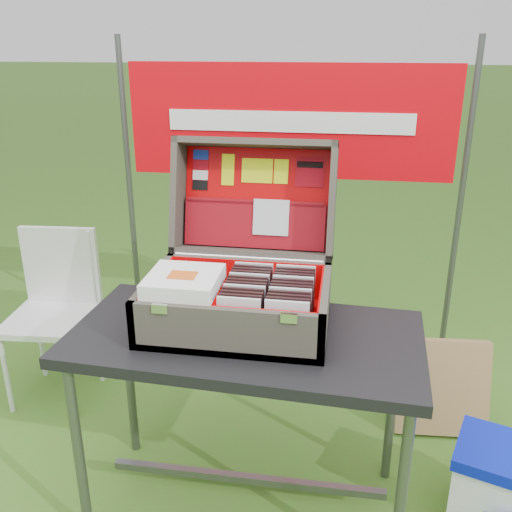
% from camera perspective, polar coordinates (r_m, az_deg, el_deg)
% --- Properties ---
extents(ground, '(80.00, 80.00, 0.00)m').
position_cam_1_polar(ground, '(2.43, -0.24, -22.87)').
color(ground, '#446620').
rests_on(ground, ground).
extents(table, '(1.22, 0.66, 0.74)m').
position_cam_1_polar(table, '(2.16, -1.00, -16.41)').
color(table, black).
rests_on(table, ground).
extents(table_top, '(1.22, 0.66, 0.04)m').
position_cam_1_polar(table_top, '(1.96, -1.06, -8.22)').
color(table_top, black).
rests_on(table_top, ground).
extents(table_leg_fl, '(0.04, 0.04, 0.70)m').
position_cam_1_polar(table_leg_fl, '(2.14, -17.27, -18.59)').
color(table_leg_fl, '#59595B').
rests_on(table_leg_fl, ground).
extents(table_leg_fr, '(0.04, 0.04, 0.70)m').
position_cam_1_polar(table_leg_fr, '(1.98, 14.35, -22.02)').
color(table_leg_fr, '#59595B').
rests_on(table_leg_fr, ground).
extents(table_leg_bl, '(0.04, 0.04, 0.70)m').
position_cam_1_polar(table_leg_bl, '(2.49, -12.51, -11.93)').
color(table_leg_bl, '#59595B').
rests_on(table_leg_bl, ground).
extents(table_leg_br, '(0.04, 0.04, 0.70)m').
position_cam_1_polar(table_leg_br, '(2.35, 13.45, -14.14)').
color(table_leg_br, '#59595B').
rests_on(table_leg_br, ground).
extents(table_brace, '(1.04, 0.03, 0.03)m').
position_cam_1_polar(table_brace, '(2.32, -0.95, -21.36)').
color(table_brace, '#59595B').
rests_on(table_brace, ground).
extents(suitcase, '(0.62, 0.60, 0.57)m').
position_cam_1_polar(suitcase, '(1.94, -1.62, 1.41)').
color(suitcase, '#50493F').
rests_on(suitcase, table).
extents(suitcase_base_bottom, '(0.62, 0.44, 0.02)m').
position_cam_1_polar(suitcase_base_bottom, '(2.00, -1.86, -6.62)').
color(suitcase_base_bottom, '#50493F').
rests_on(suitcase_base_bottom, table_top).
extents(suitcase_base_wall_front, '(0.62, 0.02, 0.17)m').
position_cam_1_polar(suitcase_base_wall_front, '(1.78, -3.17, -7.68)').
color(suitcase_base_wall_front, '#50493F').
rests_on(suitcase_base_wall_front, table_top).
extents(suitcase_base_wall_back, '(0.62, 0.02, 0.17)m').
position_cam_1_polar(suitcase_base_wall_back, '(2.15, -0.83, -2.39)').
color(suitcase_base_wall_back, '#50493F').
rests_on(suitcase_base_wall_back, table_top).
extents(suitcase_base_wall_left, '(0.02, 0.44, 0.17)m').
position_cam_1_polar(suitcase_base_wall_left, '(2.04, -10.19, -4.14)').
color(suitcase_base_wall_left, '#50493F').
rests_on(suitcase_base_wall_left, table_top).
extents(suitcase_base_wall_right, '(0.02, 0.44, 0.17)m').
position_cam_1_polar(suitcase_base_wall_right, '(1.94, 6.88, -5.36)').
color(suitcase_base_wall_right, '#50493F').
rests_on(suitcase_base_wall_right, table_top).
extents(suitcase_liner_floor, '(0.57, 0.40, 0.01)m').
position_cam_1_polar(suitcase_liner_floor, '(1.99, -1.87, -6.24)').
color(suitcase_liner_floor, red).
rests_on(suitcase_liner_floor, suitcase_base_bottom).
extents(suitcase_latch_left, '(0.05, 0.01, 0.03)m').
position_cam_1_polar(suitcase_latch_left, '(1.79, -9.61, -5.22)').
color(suitcase_latch_left, silver).
rests_on(suitcase_latch_left, suitcase_base_wall_front).
extents(suitcase_latch_right, '(0.05, 0.01, 0.03)m').
position_cam_1_polar(suitcase_latch_right, '(1.71, 3.31, -6.23)').
color(suitcase_latch_right, silver).
rests_on(suitcase_latch_right, suitcase_base_wall_front).
extents(suitcase_hinge, '(0.56, 0.02, 0.02)m').
position_cam_1_polar(suitcase_hinge, '(2.13, -0.79, -0.20)').
color(suitcase_hinge, silver).
rests_on(suitcase_hinge, suitcase_base_wall_back).
extents(suitcase_lid_back, '(0.62, 0.14, 0.44)m').
position_cam_1_polar(suitcase_lid_back, '(2.27, 0.09, 5.78)').
color(suitcase_lid_back, '#50493F').
rests_on(suitcase_lid_back, suitcase_base_wall_back).
extents(suitcase_lid_rim_far, '(0.62, 0.17, 0.07)m').
position_cam_1_polar(suitcase_lid_rim_far, '(2.21, 0.03, 11.23)').
color(suitcase_lid_rim_far, '#50493F').
rests_on(suitcase_lid_rim_far, suitcase_lid_back).
extents(suitcase_lid_rim_near, '(0.62, 0.17, 0.07)m').
position_cam_1_polar(suitcase_lid_rim_near, '(2.21, -0.42, 0.34)').
color(suitcase_lid_rim_near, '#50493F').
rests_on(suitcase_lid_rim_near, suitcase_lid_back).
extents(suitcase_lid_rim_left, '(0.02, 0.28, 0.47)m').
position_cam_1_polar(suitcase_lid_rim_left, '(2.27, -7.72, 6.04)').
color(suitcase_lid_rim_left, '#50493F').
rests_on(suitcase_lid_rim_left, suitcase_lid_back).
extents(suitcase_lid_rim_right, '(0.02, 0.28, 0.47)m').
position_cam_1_polar(suitcase_lid_rim_right, '(2.18, 7.64, 5.40)').
color(suitcase_lid_rim_right, '#50493F').
rests_on(suitcase_lid_rim_right, suitcase_lid_back).
extents(suitcase_lid_liner, '(0.57, 0.11, 0.38)m').
position_cam_1_polar(suitcase_lid_liner, '(2.26, 0.03, 5.78)').
color(suitcase_lid_liner, red).
rests_on(suitcase_lid_liner, suitcase_lid_back).
extents(suitcase_liner_wall_front, '(0.57, 0.01, 0.14)m').
position_cam_1_polar(suitcase_liner_wall_front, '(1.79, -3.07, -7.11)').
color(suitcase_liner_wall_front, red).
rests_on(suitcase_liner_wall_front, suitcase_base_bottom).
extents(suitcase_liner_wall_back, '(0.57, 0.01, 0.14)m').
position_cam_1_polar(suitcase_liner_wall_back, '(2.14, -0.90, -2.24)').
color(suitcase_liner_wall_back, red).
rests_on(suitcase_liner_wall_back, suitcase_base_bottom).
extents(suitcase_liner_wall_left, '(0.01, 0.40, 0.14)m').
position_cam_1_polar(suitcase_liner_wall_left, '(2.03, -9.81, -3.86)').
color(suitcase_liner_wall_left, red).
rests_on(suitcase_liner_wall_left, suitcase_base_bottom).
extents(suitcase_liner_wall_right, '(0.01, 0.40, 0.14)m').
position_cam_1_polar(suitcase_liner_wall_right, '(1.93, 6.45, -5.01)').
color(suitcase_liner_wall_right, red).
rests_on(suitcase_liner_wall_right, suitcase_base_bottom).
extents(suitcase_lid_pocket, '(0.55, 0.08, 0.18)m').
position_cam_1_polar(suitcase_lid_pocket, '(2.24, -0.16, 3.12)').
color(suitcase_lid_pocket, maroon).
rests_on(suitcase_lid_pocket, suitcase_lid_liner).
extents(suitcase_pocket_edge, '(0.54, 0.02, 0.02)m').
position_cam_1_polar(suitcase_pocket_edge, '(2.23, -0.09, 5.40)').
color(suitcase_pocket_edge, maroon).
rests_on(suitcase_pocket_edge, suitcase_lid_pocket).
extents(suitcase_pocket_cd, '(0.14, 0.05, 0.14)m').
position_cam_1_polar(suitcase_pocket_cd, '(2.21, 1.52, 3.88)').
color(suitcase_pocket_cd, silver).
rests_on(suitcase_pocket_cd, suitcase_lid_pocket).
extents(lid_sticker_cc_a, '(0.06, 0.01, 0.04)m').
position_cam_1_polar(lid_sticker_cc_a, '(2.30, -5.53, 10.05)').
color(lid_sticker_cc_a, '#1933B2').
rests_on(lid_sticker_cc_a, suitcase_lid_liner).
extents(lid_sticker_cc_b, '(0.06, 0.01, 0.04)m').
position_cam_1_polar(lid_sticker_cc_b, '(2.30, -5.56, 9.05)').
color(lid_sticker_cc_b, '#A30512').
rests_on(lid_sticker_cc_b, suitcase_lid_liner).
extents(lid_sticker_cc_c, '(0.06, 0.01, 0.04)m').
position_cam_1_polar(lid_sticker_cc_c, '(2.30, -5.59, 8.06)').
color(lid_sticker_cc_c, white).
rests_on(lid_sticker_cc_c, suitcase_lid_liner).
extents(lid_sticker_cc_d, '(0.06, 0.01, 0.04)m').
position_cam_1_polar(lid_sticker_cc_d, '(2.30, -5.62, 7.06)').
color(lid_sticker_cc_d, black).
rests_on(lid_sticker_cc_d, suitcase_lid_liner).
extents(lid_card_neon_tall, '(0.05, 0.03, 0.12)m').
position_cam_1_polar(lid_card_neon_tall, '(2.27, -2.82, 8.62)').
color(lid_card_neon_tall, '#D5E70F').
rests_on(lid_card_neon_tall, suitcase_lid_liner).
extents(lid_card_neon_main, '(0.12, 0.03, 0.09)m').
position_cam_1_polar(lid_card_neon_main, '(2.25, 0.12, 8.53)').
color(lid_card_neon_main, '#D5E70F').
rests_on(lid_card_neon_main, suitcase_lid_liner).
extents(lid_card_neon_small, '(0.06, 0.03, 0.09)m').
position_cam_1_polar(lid_card_neon_small, '(2.24, 2.53, 8.44)').
color(lid_card_neon_small, '#D5E70F').
rests_on(lid_card_neon_small, suitcase_lid_liner).
extents(lid_sticker_band, '(0.11, 0.03, 0.11)m').
position_cam_1_polar(lid_sticker_band, '(2.23, 5.40, 8.31)').
color(lid_sticker_band, '#A30512').
rests_on(lid_sticker_band, suitcase_lid_liner).
extents(lid_sticker_band_bar, '(0.10, 0.01, 0.02)m').
position_cam_1_polar(lid_sticker_band_bar, '(2.23, 5.44, 9.08)').
color(lid_sticker_band_bar, black).
rests_on(lid_sticker_band_bar, suitcase_lid_liner).
extents(cd_left_0, '(0.14, 0.01, 0.16)m').
position_cam_1_polar(cd_left_0, '(1.80, -1.71, -6.49)').
color(cd_left_0, silver).
rests_on(cd_left_0, suitcase_liner_floor).
extents(cd_left_1, '(0.14, 0.01, 0.16)m').
position_cam_1_polar(cd_left_1, '(1.82, -1.57, -6.14)').
color(cd_left_1, black).
rests_on(cd_left_1, suitcase_liner_floor).
extents(cd_left_2, '(0.14, 0.01, 0.16)m').
position_cam_1_polar(cd_left_2, '(1.84, -1.43, -5.80)').
color(cd_left_2, black).
rests_on(cd_left_2, suitcase_liner_floor).
extents(cd_left_3, '(0.14, 0.01, 0.16)m').
position_cam_1_polar(cd_left_3, '(1.86, -1.29, -5.46)').
color(cd_left_3, black).
rests_on(cd_left_3, suitcase_liner_floor).
extents(cd_left_4, '(0.14, 0.01, 0.16)m').
position_cam_1_polar(cd_left_4, '(1.88, -1.16, -5.14)').
color(cd_left_4, silver).
rests_on(cd_left_4, suitcase_liner_floor).
extents(cd_left_5, '(0.14, 0.01, 0.16)m').
position_cam_1_polar(cd_left_5, '(1.90, -1.03, -4.82)').
color(cd_left_5, black).
rests_on(cd_left_5, suitcase_liner_floor).
extents(cd_left_6, '(0.14, 0.01, 0.16)m').
position_cam_1_polar(cd_left_6, '(1.93, -0.90, -4.50)').
color(cd_left_6, black).
rests_on(cd_left_6, suitcase_liner_floor).
extents(cd_left_7, '(0.14, 0.01, 0.16)m').
position_cam_1_polar(cd_left_7, '(1.95, -0.78, -4.20)').
color(cd_left_7, black).
rests_on(cd_left_7, suitcase_liner_floor).
extents(cd_left_8, '(0.14, 0.01, 0.16)m').
position_cam_1_polar(cd_left_8, '(1.97, -0.65, -3.90)').
color(cd_left_8, silver).
rests_on(cd_left_8, suitcase_liner_floor).
extents(cd_left_9, '(0.14, 0.01, 0.16)m').
position_cam_1_polar(cd_left_9, '(1.99, -0.53, -3.61)').
color(cd_left_9, black).
rests_on(cd_left_9, suitcase_liner_floor).
extents(cd_left_10, '(0.14, 0.01, 0.16)m').
position_cam_1_polar(cd_left_10, '(2.01, -0.42, -3.32)').
color(cd_left_10, black).
rests_on(cd_left_10, suitcase_liner_floor).
extents(cd_left_11, '(0.14, 0.01, 0.16)m').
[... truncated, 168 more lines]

